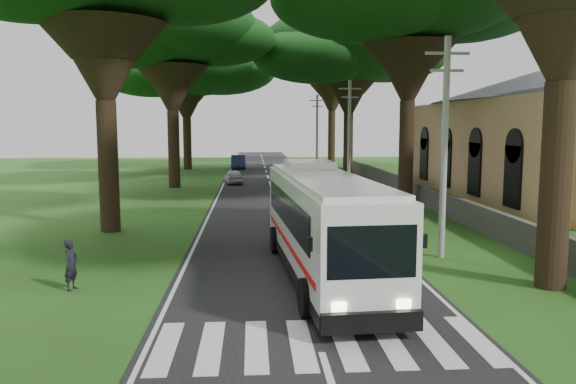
{
  "coord_description": "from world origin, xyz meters",
  "views": [
    {
      "loc": [
        -1.46,
        -13.95,
        4.9
      ],
      "look_at": [
        -0.03,
        8.29,
        2.2
      ],
      "focal_mm": 35.0,
      "sensor_mm": 36.0,
      "label": 1
    }
  ],
  "objects_px": {
    "coach_bus": "(323,222)",
    "distant_car_b": "(238,162)",
    "pole_mid": "(349,134)",
    "distant_car_a": "(233,177)",
    "pole_far": "(317,131)",
    "pedestrian": "(71,265)",
    "church": "(550,124)",
    "pole_near": "(444,144)"
  },
  "relations": [
    {
      "from": "pole_far",
      "to": "pedestrian",
      "type": "distance_m",
      "value": 45.19
    },
    {
      "from": "pole_mid",
      "to": "pole_near",
      "type": "bearing_deg",
      "value": -90.0
    },
    {
      "from": "distant_car_b",
      "to": "pole_far",
      "type": "bearing_deg",
      "value": -17.62
    },
    {
      "from": "distant_car_a",
      "to": "pedestrian",
      "type": "height_order",
      "value": "pedestrian"
    },
    {
      "from": "pole_near",
      "to": "pole_mid",
      "type": "distance_m",
      "value": 20.0
    },
    {
      "from": "pole_near",
      "to": "distant_car_a",
      "type": "distance_m",
      "value": 27.82
    },
    {
      "from": "church",
      "to": "distant_car_a",
      "type": "relative_size",
      "value": 7.03
    },
    {
      "from": "church",
      "to": "distant_car_a",
      "type": "height_order",
      "value": "church"
    },
    {
      "from": "pole_mid",
      "to": "distant_car_a",
      "type": "height_order",
      "value": "pole_mid"
    },
    {
      "from": "coach_bus",
      "to": "church",
      "type": "bearing_deg",
      "value": 42.51
    },
    {
      "from": "pole_near",
      "to": "coach_bus",
      "type": "distance_m",
      "value": 5.79
    },
    {
      "from": "pole_mid",
      "to": "coach_bus",
      "type": "xyz_separation_m",
      "value": [
        -4.7,
        -22.36,
        -2.41
      ]
    },
    {
      "from": "pole_mid",
      "to": "pedestrian",
      "type": "height_order",
      "value": "pole_mid"
    },
    {
      "from": "coach_bus",
      "to": "distant_car_a",
      "type": "xyz_separation_m",
      "value": [
        -3.8,
        28.6,
        -1.16
      ]
    },
    {
      "from": "distant_car_a",
      "to": "distant_car_b",
      "type": "bearing_deg",
      "value": -97.45
    },
    {
      "from": "pole_mid",
      "to": "distant_car_b",
      "type": "xyz_separation_m",
      "value": [
        -8.5,
        22.39,
        -3.42
      ]
    },
    {
      "from": "pole_mid",
      "to": "distant_car_b",
      "type": "bearing_deg",
      "value": 110.78
    },
    {
      "from": "coach_bus",
      "to": "distant_car_b",
      "type": "height_order",
      "value": "coach_bus"
    },
    {
      "from": "church",
      "to": "pole_mid",
      "type": "bearing_deg",
      "value": 160.19
    },
    {
      "from": "pedestrian",
      "to": "distant_car_b",
      "type": "bearing_deg",
      "value": 8.07
    },
    {
      "from": "pedestrian",
      "to": "coach_bus",
      "type": "bearing_deg",
      "value": -69.78
    },
    {
      "from": "distant_car_a",
      "to": "pole_near",
      "type": "bearing_deg",
      "value": 100.49
    },
    {
      "from": "pole_mid",
      "to": "coach_bus",
      "type": "relative_size",
      "value": 0.71
    },
    {
      "from": "pole_far",
      "to": "coach_bus",
      "type": "height_order",
      "value": "pole_far"
    },
    {
      "from": "pole_near",
      "to": "coach_bus",
      "type": "xyz_separation_m",
      "value": [
        -4.7,
        -2.36,
        -2.41
      ]
    },
    {
      "from": "pole_near",
      "to": "coach_bus",
      "type": "height_order",
      "value": "pole_near"
    },
    {
      "from": "pole_near",
      "to": "distant_car_a",
      "type": "relative_size",
      "value": 2.34
    },
    {
      "from": "coach_bus",
      "to": "pole_near",
      "type": "bearing_deg",
      "value": 22.74
    },
    {
      "from": "pedestrian",
      "to": "pole_near",
      "type": "bearing_deg",
      "value": -61.98
    },
    {
      "from": "pole_mid",
      "to": "distant_car_a",
      "type": "distance_m",
      "value": 11.14
    },
    {
      "from": "pole_near",
      "to": "distant_car_b",
      "type": "distance_m",
      "value": 43.37
    },
    {
      "from": "coach_bus",
      "to": "pedestrian",
      "type": "distance_m",
      "value": 7.77
    },
    {
      "from": "distant_car_a",
      "to": "coach_bus",
      "type": "bearing_deg",
      "value": 90.11
    },
    {
      "from": "distant_car_b",
      "to": "church",
      "type": "bearing_deg",
      "value": -54.03
    },
    {
      "from": "distant_car_a",
      "to": "distant_car_b",
      "type": "xyz_separation_m",
      "value": [
        0.0,
        16.15,
        0.15
      ]
    },
    {
      "from": "distant_car_a",
      "to": "church",
      "type": "bearing_deg",
      "value": 145.39
    },
    {
      "from": "pole_near",
      "to": "distant_car_b",
      "type": "bearing_deg",
      "value": 101.34
    },
    {
      "from": "pole_far",
      "to": "pedestrian",
      "type": "bearing_deg",
      "value": -105.89
    },
    {
      "from": "pole_far",
      "to": "pedestrian",
      "type": "relative_size",
      "value": 5.26
    },
    {
      "from": "distant_car_a",
      "to": "pedestrian",
      "type": "distance_m",
      "value": 29.84
    },
    {
      "from": "coach_bus",
      "to": "pedestrian",
      "type": "xyz_separation_m",
      "value": [
        -7.64,
        -0.99,
        -1.01
      ]
    },
    {
      "from": "church",
      "to": "distant_car_a",
      "type": "distance_m",
      "value": 23.84
    }
  ]
}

